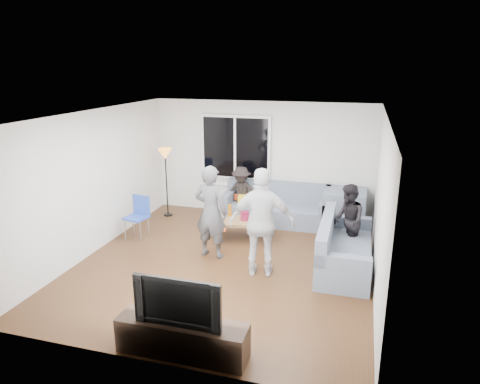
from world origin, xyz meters
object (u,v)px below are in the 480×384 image
(television, at_px, (181,299))
(spectator_right, at_px, (348,221))
(coffee_table, at_px, (244,229))
(player_right, at_px, (262,223))
(player_left, at_px, (211,212))
(side_chair, at_px, (136,218))
(sofa_right_section, at_px, (346,244))
(sofa_back_section, at_px, (275,204))
(tv_console, at_px, (182,338))
(floor_lamp, at_px, (166,183))
(spectator_back, at_px, (241,193))

(television, bearing_deg, spectator_right, 62.80)
(coffee_table, distance_m, player_right, 1.69)
(player_left, bearing_deg, side_chair, -4.66)
(sofa_right_section, xyz_separation_m, spectator_right, (0.00, 0.49, 0.25))
(sofa_back_section, height_order, television, television)
(tv_console, bearing_deg, sofa_back_section, 87.99)
(spectator_right, bearing_deg, floor_lamp, -122.05)
(side_chair, bearing_deg, television, -42.66)
(spectator_right, xyz_separation_m, television, (-1.76, -3.42, 0.08))
(sofa_back_section, xyz_separation_m, player_left, (-0.77, -2.03, 0.42))
(sofa_right_section, height_order, floor_lamp, floor_lamp)
(coffee_table, height_order, tv_console, tv_console)
(spectator_right, bearing_deg, player_left, -90.57)
(coffee_table, xyz_separation_m, player_left, (-0.35, -0.93, 0.65))
(sofa_back_section, height_order, player_right, player_right)
(side_chair, height_order, player_right, player_right)
(television, bearing_deg, player_left, 102.37)
(sofa_right_section, distance_m, spectator_back, 3.03)
(side_chair, xyz_separation_m, floor_lamp, (0.00, 1.44, 0.35))
(sofa_back_section, bearing_deg, coffee_table, -110.69)
(spectator_back, bearing_deg, sofa_right_section, -38.15)
(side_chair, distance_m, tv_console, 3.88)
(side_chair, distance_m, player_left, 1.80)
(player_right, bearing_deg, spectator_back, -76.73)
(side_chair, relative_size, spectator_back, 0.71)
(floor_lamp, relative_size, spectator_back, 1.30)
(sofa_back_section, xyz_separation_m, sofa_right_section, (1.59, -1.85, 0.00))
(sofa_right_section, xyz_separation_m, spectator_back, (-2.38, 1.88, 0.18))
(spectator_right, distance_m, tv_console, 3.87)
(sofa_right_section, bearing_deg, spectator_back, 51.70)
(sofa_right_section, xyz_separation_m, tv_console, (-1.76, -2.92, -0.20))
(sofa_back_section, relative_size, player_right, 1.27)
(side_chair, height_order, tv_console, side_chair)
(sofa_right_section, height_order, tv_console, sofa_right_section)
(sofa_right_section, distance_m, player_left, 2.40)
(floor_lamp, height_order, television, floor_lamp)
(player_left, height_order, television, player_left)
(spectator_back, bearing_deg, television, -82.48)
(sofa_right_section, xyz_separation_m, floor_lamp, (-4.07, 1.62, 0.36))
(floor_lamp, xyz_separation_m, spectator_back, (1.69, 0.25, -0.18))
(side_chair, bearing_deg, player_left, -1.45)
(player_right, distance_m, spectator_right, 1.75)
(coffee_table, distance_m, spectator_back, 1.25)
(sofa_right_section, height_order, coffee_table, sofa_right_section)
(television, bearing_deg, player_right, 79.25)
(player_left, bearing_deg, floor_lamp, -39.01)
(sofa_right_section, distance_m, television, 3.42)
(player_left, xyz_separation_m, spectator_back, (-0.02, 2.06, -0.25))
(coffee_table, distance_m, floor_lamp, 2.32)
(coffee_table, relative_size, side_chair, 1.28)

